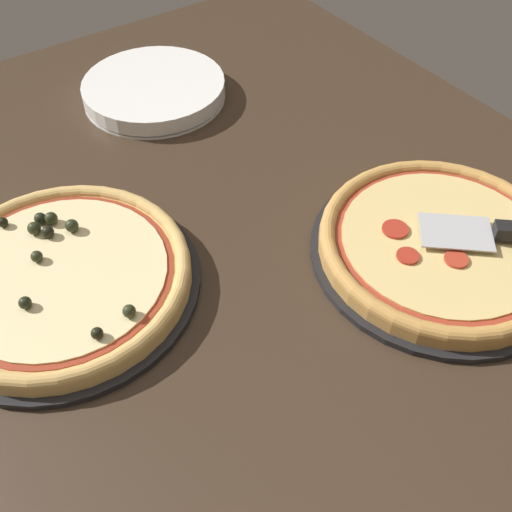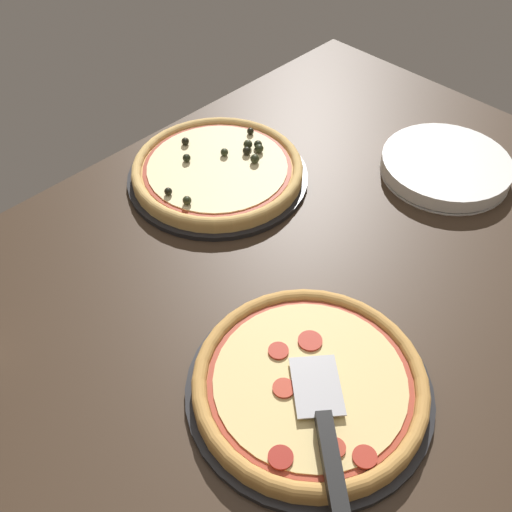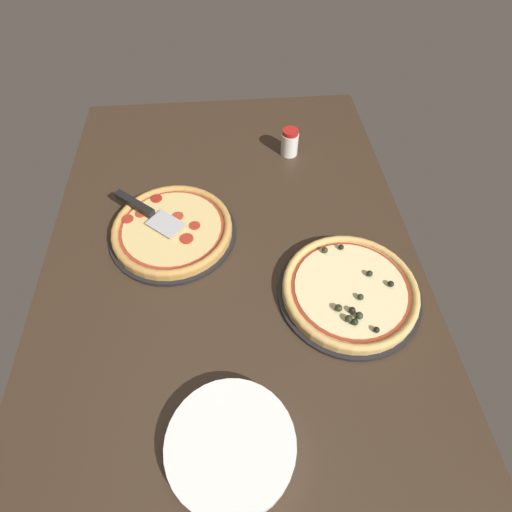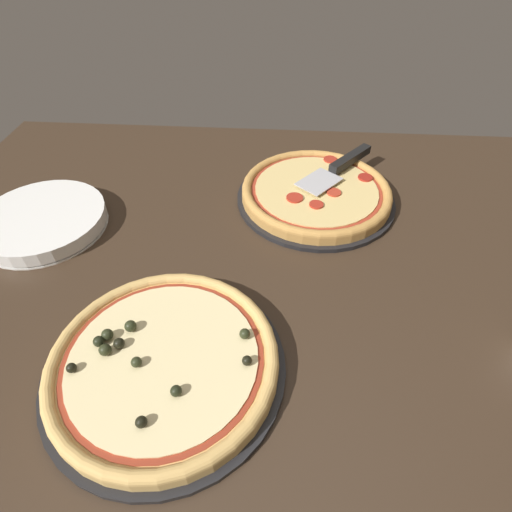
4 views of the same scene
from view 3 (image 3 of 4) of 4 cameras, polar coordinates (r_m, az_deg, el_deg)
ground_plane at (r=111.16cm, az=-3.46°, el=-0.71°), size 155.58×102.31×3.60cm
pizza_pan_front at (r=116.73cm, az=-11.72°, el=3.20°), size 35.98×35.98×1.00cm
pizza_front at (r=115.25cm, az=-11.89°, el=3.86°), size 33.82×33.82×2.98cm
pizza_pan_back at (r=104.93cm, az=13.10°, el=-5.23°), size 36.36×36.36×1.00cm
pizza_back at (r=103.28cm, az=13.30°, el=-4.65°), size 34.18×34.18×4.11cm
serving_spatula at (r=119.90cm, az=-16.17°, el=6.68°), size 19.06×21.22×2.00cm
plate_stack at (r=87.39cm, az=-3.63°, el=-25.40°), size 25.93×25.93×3.50cm
parmesan_shaker at (r=139.02cm, az=4.84°, el=15.88°), size 5.72×5.72×9.19cm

